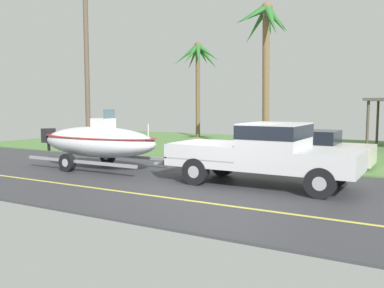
{
  "coord_description": "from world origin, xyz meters",
  "views": [
    {
      "loc": [
        5.15,
        -10.69,
        2.42
      ],
      "look_at": [
        -1.66,
        1.16,
        1.09
      ],
      "focal_mm": 39.4,
      "sensor_mm": 36.0,
      "label": 1
    }
  ],
  "objects_px": {
    "palm_tree_near_left": "(199,63)",
    "utility_pole": "(87,61)",
    "boat_on_trailer": "(98,141)",
    "parked_sedan_near": "(307,148)",
    "pickup_truck_towing": "(274,151)",
    "palm_tree_mid": "(266,38)"
  },
  "relations": [
    {
      "from": "pickup_truck_towing",
      "to": "parked_sedan_near",
      "type": "relative_size",
      "value": 1.23
    },
    {
      "from": "palm_tree_near_left",
      "to": "pickup_truck_towing",
      "type": "bearing_deg",
      "value": -53.78
    },
    {
      "from": "palm_tree_near_left",
      "to": "utility_pole",
      "type": "xyz_separation_m",
      "value": [
        -1.01,
        -9.74,
        -0.62
      ]
    },
    {
      "from": "pickup_truck_towing",
      "to": "utility_pole",
      "type": "xyz_separation_m",
      "value": [
        -11.21,
        4.18,
        3.48
      ]
    },
    {
      "from": "parked_sedan_near",
      "to": "palm_tree_mid",
      "type": "distance_m",
      "value": 6.57
    },
    {
      "from": "boat_on_trailer",
      "to": "utility_pole",
      "type": "distance_m",
      "value": 7.05
    },
    {
      "from": "pickup_truck_towing",
      "to": "parked_sedan_near",
      "type": "bearing_deg",
      "value": 92.76
    },
    {
      "from": "pickup_truck_towing",
      "to": "utility_pole",
      "type": "distance_m",
      "value": 12.46
    },
    {
      "from": "palm_tree_near_left",
      "to": "boat_on_trailer",
      "type": "bearing_deg",
      "value": -76.05
    },
    {
      "from": "pickup_truck_towing",
      "to": "parked_sedan_near",
      "type": "distance_m",
      "value": 4.61
    },
    {
      "from": "boat_on_trailer",
      "to": "palm_tree_mid",
      "type": "relative_size",
      "value": 0.86
    },
    {
      "from": "parked_sedan_near",
      "to": "utility_pole",
      "type": "xyz_separation_m",
      "value": [
        -10.98,
        -0.41,
        3.83
      ]
    },
    {
      "from": "parked_sedan_near",
      "to": "palm_tree_mid",
      "type": "height_order",
      "value": "palm_tree_mid"
    },
    {
      "from": "boat_on_trailer",
      "to": "palm_tree_near_left",
      "type": "bearing_deg",
      "value": 103.95
    },
    {
      "from": "palm_tree_near_left",
      "to": "utility_pole",
      "type": "relative_size",
      "value": 0.76
    },
    {
      "from": "parked_sedan_near",
      "to": "palm_tree_near_left",
      "type": "bearing_deg",
      "value": 136.92
    },
    {
      "from": "pickup_truck_towing",
      "to": "palm_tree_near_left",
      "type": "height_order",
      "value": "palm_tree_near_left"
    },
    {
      "from": "palm_tree_near_left",
      "to": "utility_pole",
      "type": "height_order",
      "value": "utility_pole"
    },
    {
      "from": "pickup_truck_towing",
      "to": "palm_tree_mid",
      "type": "bearing_deg",
      "value": 111.99
    },
    {
      "from": "palm_tree_near_left",
      "to": "palm_tree_mid",
      "type": "height_order",
      "value": "palm_tree_mid"
    },
    {
      "from": "palm_tree_near_left",
      "to": "palm_tree_mid",
      "type": "bearing_deg",
      "value": -40.68
    },
    {
      "from": "boat_on_trailer",
      "to": "parked_sedan_near",
      "type": "bearing_deg",
      "value": 35.16
    }
  ]
}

